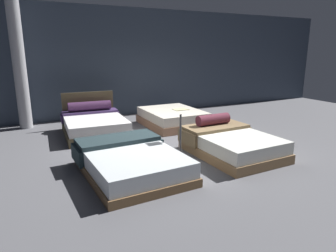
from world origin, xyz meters
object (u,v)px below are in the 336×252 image
Objects in this scene: bed_1 at (230,143)px; support_pillar at (19,65)px; price_sign at (180,140)px; bed_2 at (94,124)px; bed_3 at (172,118)px; bed_0 at (131,161)px.

support_pillar is (-3.83, 4.37, 1.50)m from bed_1.
support_pillar reaches higher than price_sign.
bed_2 is 1.95× the size of price_sign.
price_sign reaches higher than bed_1.
bed_1 is at bearing -10.35° from price_sign.
price_sign is at bearing -64.17° from bed_2.
support_pillar is at bearing 139.70° from bed_2.
price_sign is at bearing -114.03° from bed_3.
bed_1 is (2.22, 0.01, 0.03)m from bed_0.
bed_2 is (-0.00, 2.87, 0.04)m from bed_0.
bed_0 is 2.87m from bed_2.
bed_0 is 1.16m from price_sign.
support_pillar is at bearing 129.39° from bed_1.
bed_0 is 2.14× the size of price_sign.
bed_1 is at bearing -90.88° from bed_3.
support_pillar is at bearing 123.28° from price_sign.
bed_1 is 3.63m from bed_2.
bed_2 is at bearing -43.14° from support_pillar.
bed_2 is 2.25m from bed_3.
support_pillar is (-1.61, 1.51, 1.49)m from bed_2.
price_sign is (1.13, -2.66, 0.14)m from bed_2.
bed_0 is 2.22m from bed_1.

